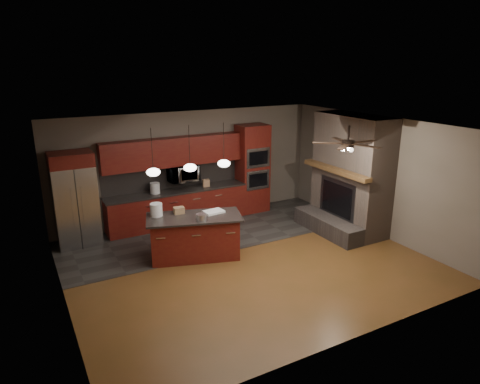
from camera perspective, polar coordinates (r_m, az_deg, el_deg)
ground at (r=8.98m, az=0.88°, el=-9.26°), size 7.00×7.00×0.00m
ceiling at (r=8.13m, az=0.97°, el=8.71°), size 7.00×6.00×0.02m
back_wall at (r=11.06m, az=-6.78°, el=3.46°), size 7.00×0.02×2.80m
right_wall at (r=10.56m, az=17.69°, el=2.10°), size 0.02×6.00×2.80m
left_wall at (r=7.47m, az=-23.22°, el=-4.62°), size 0.02×6.00×2.80m
slate_tile_patch at (r=10.44m, az=-4.02°, el=-5.36°), size 7.00×2.40×0.01m
fireplace_column at (r=10.54m, az=14.34°, el=1.78°), size 1.30×2.10×2.80m
back_cabinetry at (r=10.80m, az=-8.51°, el=0.27°), size 3.59×0.64×2.20m
oven_tower at (r=11.57m, az=1.66°, el=3.12°), size 0.80×0.63×2.38m
microwave at (r=10.76m, az=-7.62°, el=2.50°), size 0.73×0.41×0.50m
refrigerator at (r=10.11m, az=-21.14°, el=-0.92°), size 0.91×0.75×2.12m
kitchen_island at (r=9.03m, az=-6.06°, el=-5.94°), size 2.11×1.42×0.92m
white_bucket at (r=8.95m, az=-11.11°, el=-2.34°), size 0.28×0.28×0.27m
paint_can at (r=8.60m, az=-5.18°, el=-3.36°), size 0.28×0.28×0.14m
paint_tray at (r=9.04m, az=-3.54°, el=-2.62°), size 0.43×0.32×0.04m
cardboard_box at (r=9.05m, az=-8.15°, el=-2.43°), size 0.23×0.17×0.14m
counter_bucket at (r=10.55m, az=-11.27°, el=0.51°), size 0.30×0.30×0.26m
counter_box at (r=10.96m, az=-4.55°, el=1.21°), size 0.19×0.16×0.18m
pendant_left at (r=8.29m, az=-11.48°, el=2.63°), size 0.26×0.26×0.92m
pendant_center at (r=8.53m, az=-6.68°, el=3.27°), size 0.26×0.26×0.92m
pendant_right at (r=8.82m, az=-2.16°, el=3.85°), size 0.26×0.26×0.92m
ceiling_fan at (r=8.60m, az=14.21°, el=6.35°), size 1.27×1.33×0.41m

